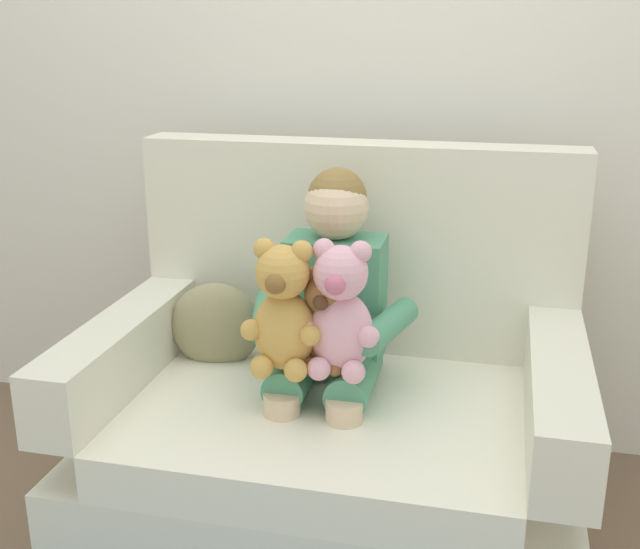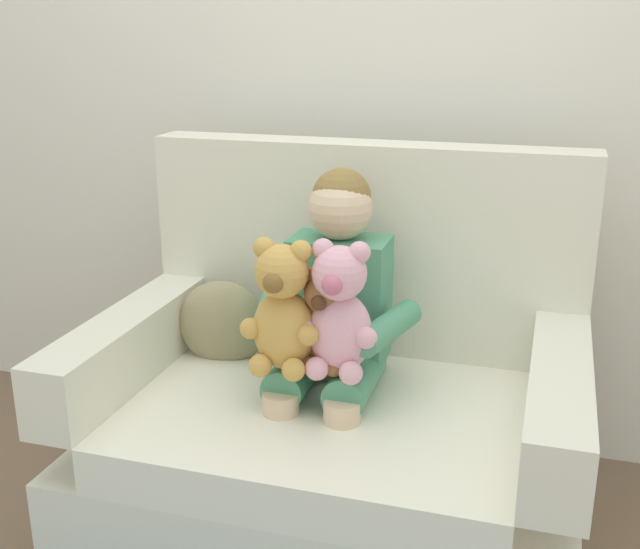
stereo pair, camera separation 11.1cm
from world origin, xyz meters
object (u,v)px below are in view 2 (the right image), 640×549
(seated_child, at_px, (333,312))
(plush_brown, at_px, (325,323))
(armchair, at_px, (337,422))
(throw_pillow, at_px, (223,324))
(plush_honey, at_px, (283,311))
(plush_pink, at_px, (339,313))

(seated_child, distance_m, plush_brown, 0.13)
(armchair, relative_size, throw_pillow, 4.90)
(plush_honey, relative_size, plush_pink, 0.99)
(plush_brown, distance_m, throw_pillow, 0.46)
(armchair, height_order, plush_honey, armchair)
(seated_child, bearing_deg, plush_honey, -120.95)
(plush_pink, bearing_deg, armchair, 120.56)
(plush_honey, bearing_deg, plush_pink, 13.53)
(plush_brown, distance_m, plush_pink, 0.06)
(armchair, height_order, plush_brown, armchair)
(seated_child, bearing_deg, plush_brown, -88.55)
(armchair, bearing_deg, seated_child, 144.34)
(armchair, bearing_deg, throw_pillow, 164.05)
(throw_pillow, bearing_deg, plush_pink, -30.34)
(throw_pillow, bearing_deg, armchair, -15.95)
(seated_child, height_order, throw_pillow, seated_child)
(armchair, xyz_separation_m, throw_pillow, (-0.38, 0.11, 0.21))
(plush_honey, distance_m, throw_pillow, 0.42)
(armchair, height_order, plush_pink, armchair)
(armchair, height_order, throw_pillow, armchair)
(armchair, relative_size, seated_child, 1.55)
(armchair, bearing_deg, plush_honey, -120.84)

